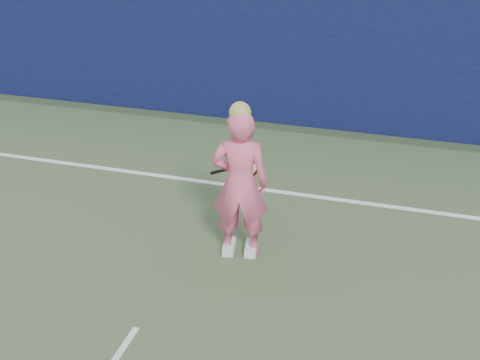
% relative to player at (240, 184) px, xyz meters
% --- Properties ---
extents(backstop_wall, '(24.00, 0.40, 2.50)m').
position_rel_player_xyz_m(backstop_wall, '(-0.55, 3.98, 0.42)').
color(backstop_wall, '#0D0D3B').
rests_on(backstop_wall, ground).
extents(player, '(0.66, 0.49, 1.73)m').
position_rel_player_xyz_m(player, '(0.00, 0.00, 0.00)').
color(player, '#F05D85').
rests_on(player, ground).
extents(racket, '(0.55, 0.18, 0.30)m').
position_rel_player_xyz_m(racket, '(-0.08, 0.44, -0.01)').
color(racket, black).
rests_on(racket, ground).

